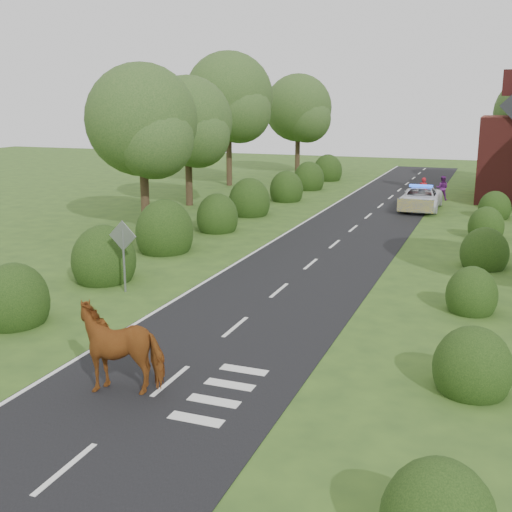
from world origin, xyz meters
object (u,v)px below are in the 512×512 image
at_px(road_sign, 123,246).
at_px(pedestrian_purple, 442,188).
at_px(police_van, 420,198).
at_px(cow, 123,352).
at_px(pedestrian_red, 423,190).

xyz_separation_m(road_sign, pedestrian_purple, (8.38, 25.98, -0.84)).
height_order(road_sign, pedestrian_purple, road_sign).
relative_size(road_sign, police_van, 0.50).
height_order(cow, pedestrian_purple, cow).
bearing_deg(pedestrian_red, road_sign, 69.13).
distance_m(cow, police_van, 28.21).
distance_m(road_sign, pedestrian_purple, 27.31).
xyz_separation_m(cow, pedestrian_red, (3.25, 30.75, -0.01)).
bearing_deg(cow, pedestrian_red, 153.51).
xyz_separation_m(cow, pedestrian_purple, (4.29, 32.56, -0.04)).
xyz_separation_m(road_sign, pedestrian_red, (7.34, 24.16, -0.81)).
bearing_deg(road_sign, pedestrian_purple, 72.12).
bearing_deg(pedestrian_purple, road_sign, 73.14).
distance_m(police_van, pedestrian_purple, 4.64).
bearing_deg(police_van, road_sign, -109.64).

